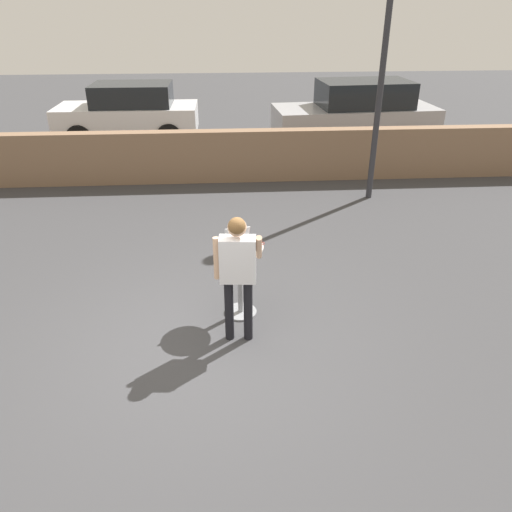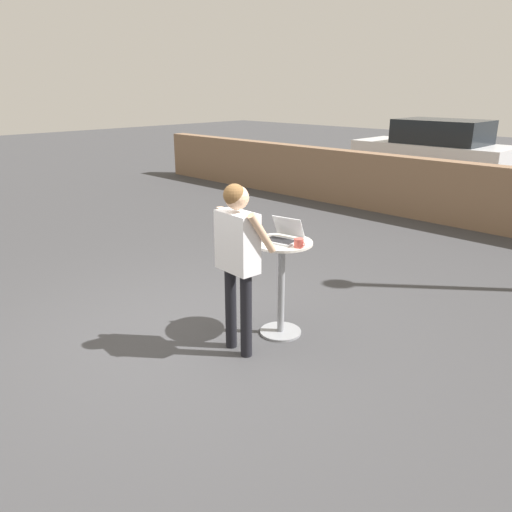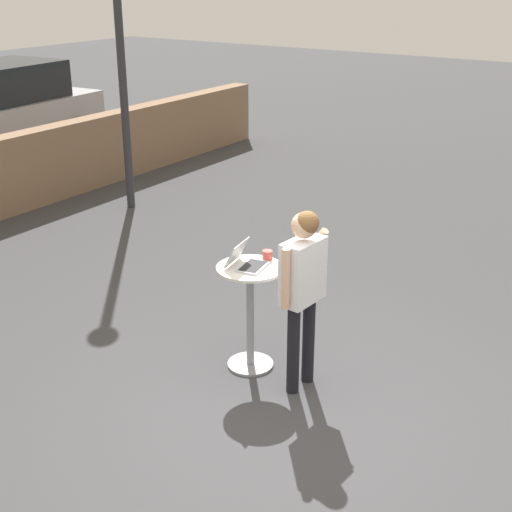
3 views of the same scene
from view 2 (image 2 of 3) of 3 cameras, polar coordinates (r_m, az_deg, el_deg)
The scene contains 7 objects.
ground_plane at distance 5.20m, azimuth -7.47°, elevation -9.52°, with size 50.00×50.00×0.00m, color #3D3D3F.
pavement_kerb at distance 9.96m, azimuth 22.21°, elevation 6.57°, with size 16.82×0.35×1.16m.
cafe_table at distance 5.05m, azimuth 2.92°, elevation -2.46°, with size 0.61×0.61×1.01m.
laptop at distance 4.94m, azimuth 3.16°, elevation 2.38°, with size 0.37×0.37×0.23m.
coffee_mug at distance 4.75m, azimuth 4.93°, elevation 1.49°, with size 0.12×0.09×0.08m.
standing_person at distance 4.55m, azimuth -2.14°, elevation 0.85°, with size 0.58×0.35×1.65m.
parked_car_further_down at distance 14.15m, azimuth 19.73°, elevation 11.19°, with size 3.99×1.86×1.66m.
Camera 2 is at (3.65, -2.78, 2.45)m, focal length 35.00 mm.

